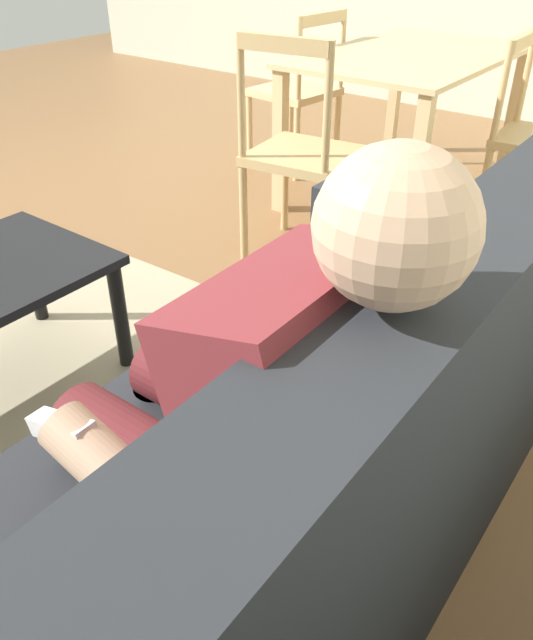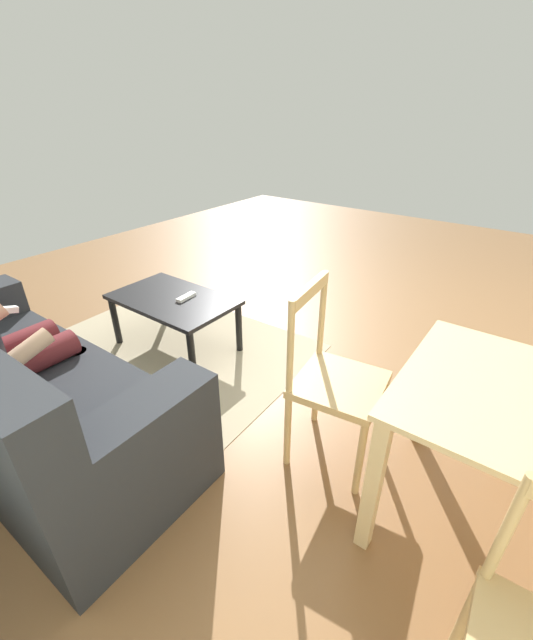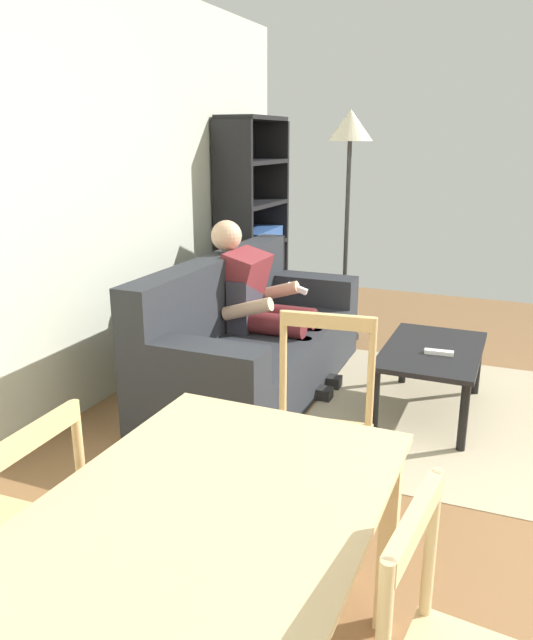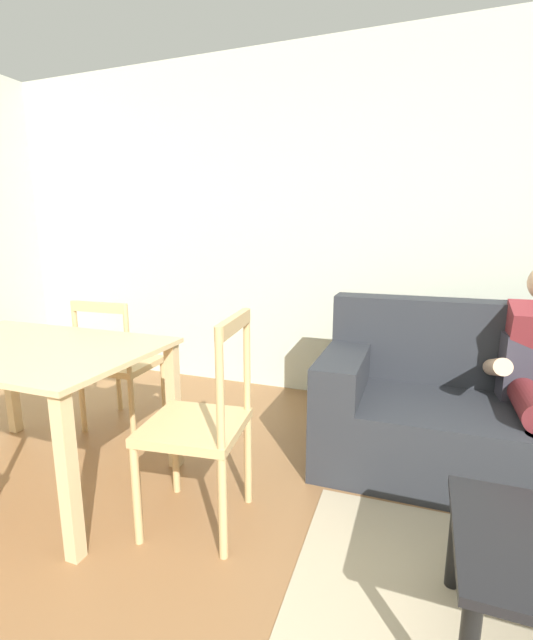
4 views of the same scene
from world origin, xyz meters
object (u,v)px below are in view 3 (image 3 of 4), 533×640
Objects in this scene: couch at (250,343)px; dining_chair_facing_couch at (318,439)px; person_lounging at (259,303)px; dining_chair_near_wall at (6,547)px; coffee_table at (432,357)px; bookshelf at (252,249)px; tv_remote at (439,352)px; dining_table at (199,552)px; floor_lamp at (350,148)px.

dining_chair_facing_couch reaches higher than couch.
person_lounging is 1.29× the size of dining_chair_near_wall.
coffee_table is at bearing -9.58° from dining_chair_facing_couch.
dining_chair_near_wall is at bearing -166.97° from bookshelf.
dining_table reaches higher than tv_remote.
bookshelf is at bearing 29.28° from dining_chair_facing_couch.
dining_table is 1.51× the size of dining_chair_near_wall.
person_lounging is 1.21m from coffee_table.
person_lounging is 0.61× the size of bookshelf.
tv_remote is 2.02m from floor_lamp.
floor_lamp is at bearing 31.51° from tv_remote.
dining_table is at bearing -158.34° from couch.
couch is at bearing -156.03° from bookshelf.
tv_remote is at bearing -89.90° from couch.
dining_table is at bearing -169.68° from floor_lamp.
person_lounging is at bearing 20.54° from dining_table.
dining_chair_near_wall is at bearing -174.49° from person_lounging.
dining_table is at bearing -157.47° from bookshelf.
dining_chair_facing_couch is (1.00, 0.00, -0.16)m from dining_table.
dining_chair_near_wall is at bearing 159.10° from coffee_table.
dining_chair_near_wall is 0.91× the size of dining_chair_facing_couch.
person_lounging reaches higher than couch.
bookshelf is 4.13m from dining_table.
bookshelf is 1.39× the size of dining_table.
dining_chair_facing_couch is (-1.38, -0.94, 0.14)m from couch.
tv_remote is 1.42m from dining_chair_facing_couch.
dining_chair_facing_couch reaches higher than dining_table.
bookshelf is at bearing 22.53° from dining_table.
dining_chair_near_wall is (-2.38, -0.25, 0.10)m from couch.
floor_lamp is (3.72, 0.68, 0.96)m from dining_table.
couch is 1.11× the size of bookshelf.
floor_lamp is at bearing -0.33° from dining_chair_near_wall.
person_lounging is at bearing -153.76° from bookshelf.
couch is at bearing 94.55° from coffee_table.
bookshelf is (1.43, 0.64, 0.37)m from couch.
tv_remote is at bearing -96.04° from person_lounging.
bookshelf reaches higher than dining_chair_near_wall.
tv_remote is (-0.09, -0.05, 0.07)m from coffee_table.
tv_remote is 0.18× the size of dining_chair_facing_couch.
coffee_table is 2.29m from bookshelf.
tv_remote reaches higher than coffee_table.
couch is at bearing 178.47° from person_lounging.
person_lounging is 1.60m from floor_lamp.
dining_chair_facing_couch reaches higher than tv_remote.
couch is 1.81× the size of person_lounging.
floor_lamp is at bearing -95.57° from bookshelf.
person_lounging is 1.79m from dining_chair_facing_couch.
coffee_table is at bearing -85.45° from couch.
dining_chair_near_wall is at bearing 89.89° from dining_table.
bookshelf reaches higher than couch.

